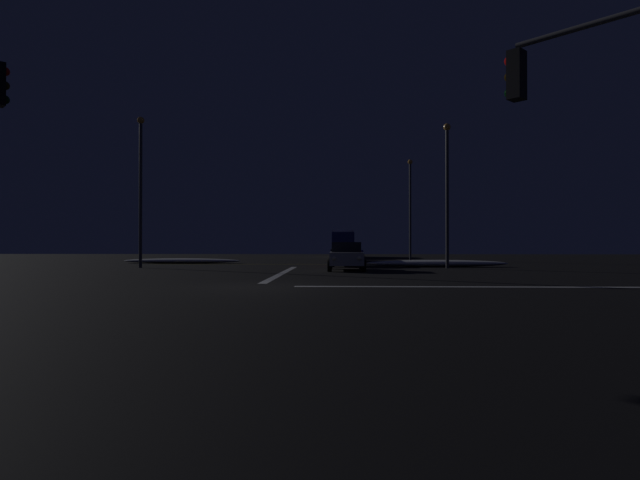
{
  "coord_description": "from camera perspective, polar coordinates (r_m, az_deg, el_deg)",
  "views": [
    {
      "loc": [
        2.77,
        -17.73,
        1.43
      ],
      "look_at": [
        1.76,
        11.91,
        1.7
      ],
      "focal_mm": 29.16,
      "sensor_mm": 36.0,
      "label": 1
    }
  ],
  "objects": [
    {
      "name": "snow_bank_right_curb",
      "position": [
        34.13,
        12.66,
        -2.52
      ],
      "size": [
        9.11,
        1.5,
        0.45
      ],
      "color": "white",
      "rests_on": "ground"
    },
    {
      "name": "streetlamp_right_far",
      "position": [
        48.25,
        9.87,
        4.1
      ],
      "size": [
        0.44,
        0.44,
        9.22
      ],
      "color": "#424247",
      "rests_on": "ground"
    },
    {
      "name": "box_truck",
      "position": [
        59.35,
        2.5,
        -0.24
      ],
      "size": [
        2.68,
        8.28,
        3.08
      ],
      "color": "navy",
      "rests_on": "ground"
    },
    {
      "name": "sedan_green",
      "position": [
        51.96,
        3.14,
        -1.2
      ],
      "size": [
        2.02,
        4.33,
        1.57
      ],
      "color": "#14512D",
      "rests_on": "ground"
    },
    {
      "name": "sedan_blue",
      "position": [
        40.53,
        3.36,
        -1.4
      ],
      "size": [
        2.02,
        4.33,
        1.57
      ],
      "color": "navy",
      "rests_on": "ground"
    },
    {
      "name": "sedan_red",
      "position": [
        34.7,
        2.92,
        -1.55
      ],
      "size": [
        2.02,
        4.33,
        1.57
      ],
      "color": "maroon",
      "rests_on": "ground"
    },
    {
      "name": "centre_line_ns",
      "position": [
        37.76,
        -2.26,
        -2.68
      ],
      "size": [
        22.0,
        0.15,
        0.01
      ],
      "color": "yellow",
      "rests_on": "ground"
    },
    {
      "name": "stop_line_north",
      "position": [
        26.22,
        -4.13,
        -3.63
      ],
      "size": [
        0.35,
        14.23,
        0.01
      ],
      "color": "white",
      "rests_on": "ground"
    },
    {
      "name": "streetlamp_left_near",
      "position": [
        34.13,
        -19.08,
        6.15
      ],
      "size": [
        0.44,
        0.44,
        9.35
      ],
      "color": "#424247",
      "rests_on": "ground"
    },
    {
      "name": "sedan_silver",
      "position": [
        29.0,
        2.89,
        -1.75
      ],
      "size": [
        2.02,
        4.33,
        1.57
      ],
      "color": "#B7B7BC",
      "rests_on": "ground"
    },
    {
      "name": "snow_bank_left_curb",
      "position": [
        40.95,
        -14.93,
        -2.23
      ],
      "size": [
        8.97,
        1.5,
        0.38
      ],
      "color": "white",
      "rests_on": "ground"
    },
    {
      "name": "traffic_signal_se",
      "position": [
        11.45,
        28.61,
        12.83
      ],
      "size": [
        2.45,
        2.45,
        5.96
      ],
      "color": "#4C4C51",
      "rests_on": "ground"
    },
    {
      "name": "streetlamp_right_near",
      "position": [
        32.53,
        13.78,
        5.94
      ],
      "size": [
        0.44,
        0.44,
        8.79
      ],
      "color": "#424247",
      "rests_on": "ground"
    },
    {
      "name": "ground",
      "position": [
        18.01,
        -6.93,
        -5.23
      ],
      "size": [
        120.0,
        120.0,
        0.1
      ],
      "primitive_type": "cube",
      "color": "black"
    },
    {
      "name": "sedan_orange",
      "position": [
        45.88,
        3.16,
        -1.3
      ],
      "size": [
        2.02,
        4.33,
        1.57
      ],
      "color": "#C66014",
      "rests_on": "ground"
    },
    {
      "name": "crosswalk_bar_east",
      "position": [
        18.66,
        19.6,
        -4.87
      ],
      "size": [
        14.23,
        0.4,
        0.01
      ],
      "color": "white",
      "rests_on": "ground"
    }
  ]
}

